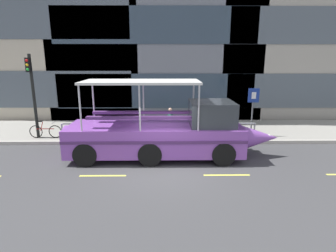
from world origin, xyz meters
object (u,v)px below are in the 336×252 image
at_px(traffic_light_pole, 32,89).
at_px(pedestrian_mid_left, 170,118).
at_px(leaned_bicycle, 45,131).
at_px(parking_sign, 253,104).
at_px(pedestrian_near_bow, 213,115).
at_px(duck_tour_boat, 168,133).

height_order(traffic_light_pole, pedestrian_mid_left, traffic_light_pole).
distance_m(traffic_light_pole, leaned_bicycle, 2.35).
distance_m(parking_sign, pedestrian_near_bow, 2.29).
bearing_deg(duck_tour_boat, leaned_bicycle, 159.12).
bearing_deg(leaned_bicycle, parking_sign, 1.63).
xyz_separation_m(duck_tour_boat, pedestrian_mid_left, (0.18, 3.21, -0.01)).
bearing_deg(pedestrian_mid_left, parking_sign, -4.65).
height_order(leaned_bicycle, pedestrian_mid_left, pedestrian_mid_left).
height_order(parking_sign, leaned_bicycle, parking_sign).
distance_m(leaned_bicycle, pedestrian_mid_left, 6.84).
bearing_deg(pedestrian_near_bow, traffic_light_pole, -174.44).
xyz_separation_m(leaned_bicycle, pedestrian_mid_left, (6.78, 0.69, 0.54)).
bearing_deg(parking_sign, duck_tour_boat, -148.86).
relative_size(traffic_light_pole, parking_sign, 1.68).
distance_m(leaned_bicycle, pedestrian_near_bow, 9.33).
height_order(parking_sign, pedestrian_mid_left, parking_sign).
bearing_deg(parking_sign, leaned_bicycle, -178.37).
height_order(traffic_light_pole, duck_tour_boat, traffic_light_pole).
height_order(leaned_bicycle, duck_tour_boat, duck_tour_boat).
bearing_deg(pedestrian_mid_left, pedestrian_near_bow, 7.35).
bearing_deg(leaned_bicycle, pedestrian_near_bow, 6.21).
height_order(traffic_light_pole, leaned_bicycle, traffic_light_pole).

